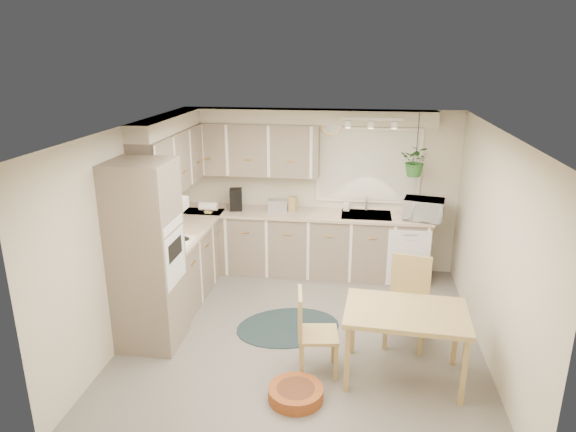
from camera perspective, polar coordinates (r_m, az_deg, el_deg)
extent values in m
plane|color=slate|center=(6.17, 1.69, -13.05)|extent=(4.20, 4.20, 0.00)
plane|color=silver|center=(5.35, 1.93, 9.60)|extent=(4.20, 4.20, 0.00)
cube|color=beige|center=(7.65, 3.50, 2.87)|extent=(4.00, 0.04, 2.40)
cube|color=beige|center=(3.77, -1.75, -13.55)|extent=(4.00, 0.04, 2.40)
cube|color=beige|center=(6.18, -16.99, -1.54)|extent=(0.04, 4.20, 2.40)
cube|color=beige|center=(5.81, 21.86, -3.29)|extent=(0.04, 4.20, 2.40)
cube|color=gray|center=(7.08, -11.33, -5.10)|extent=(0.60, 1.85, 0.90)
cube|color=gray|center=(7.61, 1.72, -3.12)|extent=(3.60, 0.60, 0.90)
cube|color=#CBAC94|center=(6.91, -11.48, -1.51)|extent=(0.64, 1.89, 0.04)
cube|color=#CBAC94|center=(7.45, 1.74, 0.24)|extent=(3.64, 0.64, 0.04)
cube|color=gray|center=(5.78, -15.43, -4.32)|extent=(0.65, 0.65, 2.10)
cube|color=white|center=(5.66, -12.44, -4.55)|extent=(0.02, 0.56, 0.58)
cube|color=gray|center=(6.84, -12.68, 6.07)|extent=(0.35, 2.00, 0.75)
cube|color=gray|center=(7.48, -4.23, 7.43)|extent=(2.00, 0.35, 0.75)
cube|color=beige|center=(6.77, -13.15, 10.01)|extent=(0.30, 2.00, 0.20)
cube|color=beige|center=(7.31, 1.98, 10.99)|extent=(3.60, 0.30, 0.20)
cube|color=white|center=(6.40, -13.07, -2.98)|extent=(0.52, 0.58, 0.02)
cube|color=white|center=(6.26, -13.53, 0.94)|extent=(0.40, 0.60, 0.14)
cube|color=silver|center=(7.51, 8.90, 5.55)|extent=(1.40, 0.02, 1.00)
cube|color=white|center=(7.52, 8.90, 5.56)|extent=(1.50, 0.02, 1.10)
cube|color=#A3A6AB|center=(7.42, 8.67, -0.18)|extent=(0.70, 0.48, 0.10)
cube|color=white|center=(7.33, 13.22, -4.65)|extent=(0.58, 0.02, 0.83)
cube|color=white|center=(6.87, 9.24, 10.60)|extent=(0.80, 0.04, 0.04)
cylinder|color=gold|center=(7.42, 4.80, 10.10)|extent=(0.30, 0.03, 0.30)
cube|color=tan|center=(5.41, 12.75, -13.72)|extent=(1.24, 0.86, 0.75)
cube|color=tan|center=(5.35, 3.40, -12.78)|extent=(0.47, 0.47, 0.89)
cube|color=tan|center=(5.92, 13.07, -9.45)|extent=(0.55, 0.55, 0.99)
ellipsoid|color=black|center=(6.31, 0.02, -12.23)|extent=(1.51, 1.34, 0.01)
cylinder|color=#9E571F|center=(5.16, 0.87, -19.11)|extent=(0.56, 0.56, 0.12)
imported|color=white|center=(7.32, 14.84, 0.98)|extent=(0.58, 0.40, 0.36)
imported|color=white|center=(7.54, 6.52, 0.85)|extent=(0.11, 0.19, 0.08)
imported|color=#2A6126|center=(7.16, 14.00, 5.59)|extent=(0.49, 0.52, 0.33)
cube|color=black|center=(7.57, -5.80, 1.85)|extent=(0.22, 0.25, 0.31)
cube|color=#A3A6AB|center=(7.49, -1.19, 1.20)|extent=(0.30, 0.20, 0.17)
cube|color=tan|center=(7.48, 0.53, 1.38)|extent=(0.12, 0.12, 0.22)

